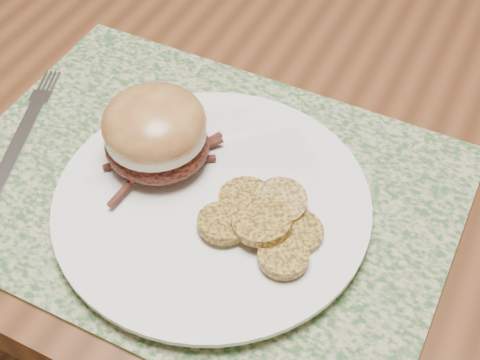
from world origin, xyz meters
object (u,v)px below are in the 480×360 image
dining_table (205,58)px  pork_sandwich (155,132)px  fork (26,127)px  dinner_plate (212,205)px

dining_table → pork_sandwich: bearing=-69.6°
pork_sandwich → fork: bearing=-177.8°
dining_table → fork: fork is taller
fork → pork_sandwich: bearing=-14.9°
dining_table → pork_sandwich: (0.09, -0.25, 0.13)m
pork_sandwich → dining_table: bearing=108.6°
fork → dining_table: bearing=59.9°
dining_table → fork: bearing=-101.3°
dining_table → fork: size_ratio=8.93×
dinner_plate → pork_sandwich: bearing=163.2°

